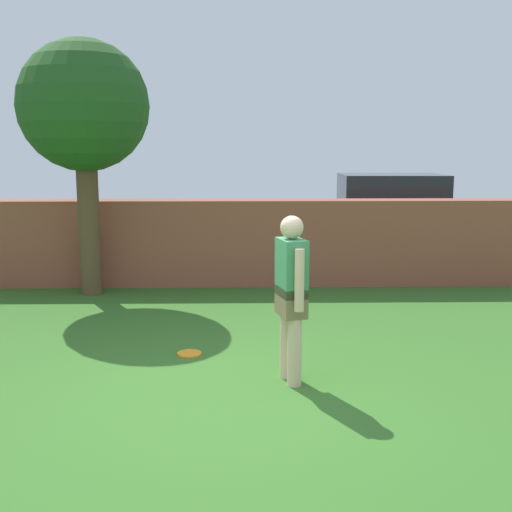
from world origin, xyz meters
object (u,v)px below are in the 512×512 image
Objects in this scene: person at (291,291)px; car at (391,217)px; tree at (84,109)px; frisbee_orange at (189,354)px.

car is (2.49, 6.65, -0.04)m from person.
tree is 14.18× the size of frisbee_orange.
tree is at bearing 120.80° from frisbee_orange.
tree reaches higher than person.
tree is at bearing -157.91° from person.
tree is 5.08m from person.
person is at bearing -37.87° from frisbee_orange.
tree is 0.90× the size of car.
person is 1.60m from frisbee_orange.
tree reaches higher than frisbee_orange.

